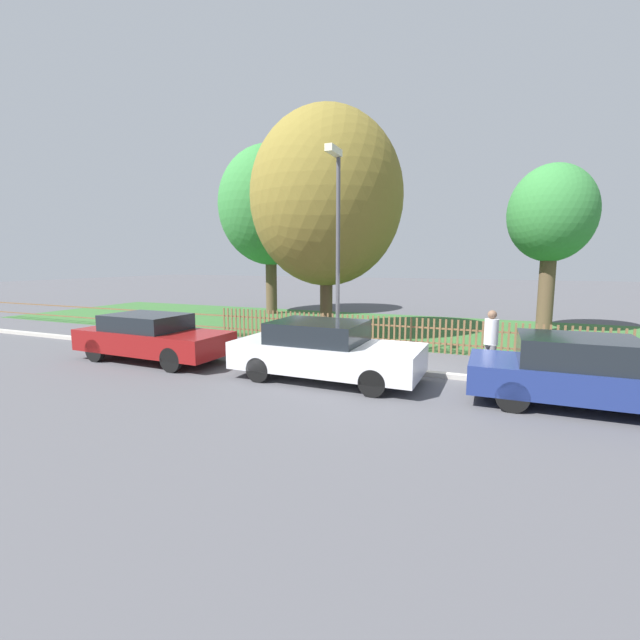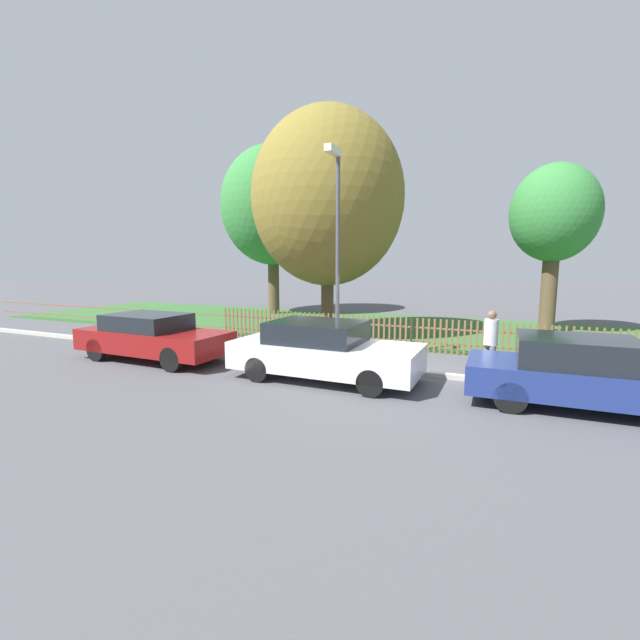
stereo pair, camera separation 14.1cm
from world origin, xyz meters
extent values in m
plane|color=#4C4C51|center=(0.00, 0.00, 0.00)|extent=(120.00, 120.00, 0.00)
cube|color=#B2ADA3|center=(0.00, 0.10, 0.06)|extent=(40.90, 0.20, 0.12)
cube|color=#33602D|center=(0.00, 7.34, 0.01)|extent=(40.90, 8.83, 0.01)
cube|color=brown|center=(0.00, 2.95, 0.30)|extent=(40.90, 0.03, 0.05)
cube|color=brown|center=(0.00, 2.95, 0.76)|extent=(40.90, 0.03, 0.05)
cube|color=brown|center=(-6.95, 2.93, 0.53)|extent=(0.06, 0.03, 1.06)
cube|color=brown|center=(-6.77, 2.93, 0.53)|extent=(0.06, 0.03, 1.06)
cube|color=brown|center=(-6.59, 2.93, 0.53)|extent=(0.06, 0.03, 1.06)
cube|color=brown|center=(-6.42, 2.93, 0.53)|extent=(0.06, 0.03, 1.06)
cube|color=brown|center=(-6.24, 2.93, 0.53)|extent=(0.06, 0.03, 1.06)
cube|color=brown|center=(-6.07, 2.93, 0.53)|extent=(0.06, 0.03, 1.06)
cube|color=brown|center=(-5.89, 2.93, 0.53)|extent=(0.06, 0.03, 1.06)
cube|color=brown|center=(-5.71, 2.93, 0.53)|extent=(0.06, 0.03, 1.06)
cube|color=brown|center=(-5.54, 2.93, 0.53)|extent=(0.06, 0.03, 1.06)
cube|color=brown|center=(-5.36, 2.93, 0.53)|extent=(0.06, 0.03, 1.06)
cube|color=brown|center=(-5.19, 2.93, 0.53)|extent=(0.06, 0.03, 1.06)
cube|color=brown|center=(-5.01, 2.93, 0.53)|extent=(0.06, 0.03, 1.06)
cube|color=brown|center=(-4.84, 2.93, 0.53)|extent=(0.06, 0.03, 1.06)
cube|color=brown|center=(-4.66, 2.93, 0.53)|extent=(0.06, 0.03, 1.06)
cube|color=brown|center=(-4.48, 2.93, 0.53)|extent=(0.06, 0.03, 1.06)
cube|color=brown|center=(-4.31, 2.93, 0.53)|extent=(0.06, 0.03, 1.06)
cube|color=brown|center=(-4.13, 2.93, 0.53)|extent=(0.06, 0.03, 1.06)
cube|color=brown|center=(-3.96, 2.93, 0.53)|extent=(0.06, 0.03, 1.06)
cube|color=brown|center=(-3.78, 2.93, 0.53)|extent=(0.06, 0.03, 1.06)
cube|color=brown|center=(-3.60, 2.93, 0.53)|extent=(0.06, 0.03, 1.06)
cube|color=brown|center=(-3.43, 2.93, 0.53)|extent=(0.06, 0.03, 1.06)
cube|color=brown|center=(-3.25, 2.93, 0.53)|extent=(0.06, 0.03, 1.06)
cube|color=brown|center=(-3.08, 2.93, 0.53)|extent=(0.06, 0.03, 1.06)
cube|color=brown|center=(-2.90, 2.93, 0.53)|extent=(0.06, 0.03, 1.06)
cube|color=brown|center=(-2.73, 2.93, 0.53)|extent=(0.06, 0.03, 1.06)
cube|color=brown|center=(-2.55, 2.93, 0.53)|extent=(0.06, 0.03, 1.06)
cube|color=brown|center=(-2.37, 2.93, 0.53)|extent=(0.06, 0.03, 1.06)
cube|color=brown|center=(-2.20, 2.93, 0.53)|extent=(0.06, 0.03, 1.06)
cube|color=brown|center=(-2.02, 2.93, 0.53)|extent=(0.06, 0.03, 1.06)
cube|color=brown|center=(-1.85, 2.93, 0.53)|extent=(0.06, 0.03, 1.06)
cube|color=brown|center=(-1.67, 2.93, 0.53)|extent=(0.06, 0.03, 1.06)
cube|color=brown|center=(-1.49, 2.93, 0.53)|extent=(0.06, 0.03, 1.06)
cube|color=brown|center=(-1.32, 2.93, 0.53)|extent=(0.06, 0.03, 1.06)
cube|color=brown|center=(-1.14, 2.93, 0.53)|extent=(0.06, 0.03, 1.06)
cube|color=brown|center=(-0.97, 2.93, 0.53)|extent=(0.06, 0.03, 1.06)
cube|color=brown|center=(-0.79, 2.93, 0.53)|extent=(0.06, 0.03, 1.06)
cube|color=brown|center=(-0.62, 2.93, 0.53)|extent=(0.06, 0.03, 1.06)
cube|color=brown|center=(-0.44, 2.93, 0.53)|extent=(0.06, 0.03, 1.06)
cube|color=brown|center=(-0.26, 2.93, 0.53)|extent=(0.06, 0.03, 1.06)
cube|color=brown|center=(-0.09, 2.93, 0.53)|extent=(0.06, 0.03, 1.06)
cube|color=brown|center=(0.09, 2.93, 0.53)|extent=(0.06, 0.03, 1.06)
cube|color=brown|center=(0.26, 2.93, 0.53)|extent=(0.06, 0.03, 1.06)
cube|color=brown|center=(0.44, 2.93, 0.53)|extent=(0.06, 0.03, 1.06)
cube|color=brown|center=(0.62, 2.93, 0.53)|extent=(0.06, 0.03, 1.06)
cube|color=brown|center=(0.79, 2.93, 0.53)|extent=(0.06, 0.03, 1.06)
cube|color=brown|center=(0.97, 2.93, 0.53)|extent=(0.06, 0.03, 1.06)
cube|color=brown|center=(1.14, 2.93, 0.53)|extent=(0.06, 0.03, 1.06)
cube|color=brown|center=(1.32, 2.93, 0.53)|extent=(0.06, 0.03, 1.06)
cube|color=brown|center=(1.49, 2.93, 0.53)|extent=(0.06, 0.03, 1.06)
cube|color=brown|center=(1.67, 2.93, 0.53)|extent=(0.06, 0.03, 1.06)
cube|color=brown|center=(1.85, 2.93, 0.53)|extent=(0.06, 0.03, 1.06)
cube|color=brown|center=(2.02, 2.93, 0.53)|extent=(0.06, 0.03, 1.06)
cube|color=brown|center=(2.20, 2.93, 0.53)|extent=(0.06, 0.03, 1.06)
cube|color=brown|center=(2.37, 2.93, 0.53)|extent=(0.06, 0.03, 1.06)
cube|color=brown|center=(2.55, 2.93, 0.53)|extent=(0.06, 0.03, 1.06)
cube|color=brown|center=(2.73, 2.93, 0.53)|extent=(0.06, 0.03, 1.06)
cube|color=brown|center=(2.90, 2.93, 0.53)|extent=(0.06, 0.03, 1.06)
cube|color=brown|center=(3.08, 2.93, 0.53)|extent=(0.06, 0.03, 1.06)
cube|color=brown|center=(3.25, 2.93, 0.53)|extent=(0.06, 0.03, 1.06)
cube|color=brown|center=(3.43, 2.93, 0.53)|extent=(0.06, 0.03, 1.06)
cube|color=brown|center=(3.60, 2.93, 0.53)|extent=(0.06, 0.03, 1.06)
cube|color=brown|center=(3.78, 2.93, 0.53)|extent=(0.06, 0.03, 1.06)
cube|color=brown|center=(3.96, 2.93, 0.53)|extent=(0.06, 0.03, 1.06)
cube|color=brown|center=(4.13, 2.93, 0.53)|extent=(0.06, 0.03, 1.06)
cube|color=brown|center=(4.31, 2.93, 0.53)|extent=(0.06, 0.03, 1.06)
cube|color=brown|center=(4.48, 2.93, 0.53)|extent=(0.06, 0.03, 1.06)
cube|color=brown|center=(4.66, 2.93, 0.53)|extent=(0.06, 0.03, 1.06)
cube|color=brown|center=(4.84, 2.93, 0.53)|extent=(0.06, 0.03, 1.06)
cube|color=brown|center=(5.01, 2.93, 0.53)|extent=(0.06, 0.03, 1.06)
cube|color=brown|center=(5.19, 2.93, 0.53)|extent=(0.06, 0.03, 1.06)
cube|color=brown|center=(5.36, 2.93, 0.53)|extent=(0.06, 0.03, 1.06)
cube|color=brown|center=(5.54, 2.93, 0.53)|extent=(0.06, 0.03, 1.06)
cube|color=brown|center=(5.71, 2.93, 0.53)|extent=(0.06, 0.03, 1.06)
cube|color=brown|center=(5.89, 2.93, 0.53)|extent=(0.06, 0.03, 1.06)
cube|color=maroon|center=(-6.37, -1.26, 0.57)|extent=(4.54, 1.87, 0.60)
cube|color=black|center=(-6.59, -1.25, 1.10)|extent=(2.20, 1.63, 0.44)
cylinder|color=black|center=(-4.95, -0.50, 0.32)|extent=(0.65, 0.16, 0.65)
cylinder|color=black|center=(-5.00, -2.09, 0.32)|extent=(0.65, 0.16, 0.65)
cylinder|color=black|center=(-7.74, -0.42, 0.32)|extent=(0.65, 0.16, 0.65)
cylinder|color=black|center=(-7.78, -2.01, 0.32)|extent=(0.65, 0.16, 0.65)
cube|color=silver|center=(-1.11, -1.16, 0.57)|extent=(4.47, 1.88, 0.65)
cube|color=black|center=(-1.34, -1.16, 1.14)|extent=(2.15, 1.67, 0.50)
cylinder|color=black|center=(0.27, -0.33, 0.30)|extent=(0.59, 0.15, 0.59)
cylinder|color=black|center=(0.26, -2.02, 0.30)|extent=(0.59, 0.15, 0.59)
cylinder|color=black|center=(-2.48, -0.30, 0.30)|extent=(0.59, 0.15, 0.59)
cylinder|color=black|center=(-2.50, -1.99, 0.30)|extent=(0.59, 0.15, 0.59)
cube|color=navy|center=(4.25, -1.04, 0.54)|extent=(4.34, 1.83, 0.58)
cube|color=black|center=(4.03, -1.05, 1.10)|extent=(2.09, 1.62, 0.54)
cylinder|color=black|center=(2.90, -0.25, 0.30)|extent=(0.60, 0.15, 0.60)
cylinder|color=black|center=(2.93, -1.88, 0.30)|extent=(0.60, 0.15, 0.60)
cylinder|color=black|center=(-2.74, 1.84, 0.27)|extent=(0.54, 0.12, 0.53)
cylinder|color=black|center=(-3.97, 1.89, 0.27)|extent=(0.54, 0.12, 0.53)
ellipsoid|color=gray|center=(-3.36, 1.86, 0.58)|extent=(1.65, 0.80, 0.74)
ellipsoid|color=gray|center=(-2.97, 1.85, 0.78)|extent=(0.41, 0.93, 0.34)
cylinder|color=brown|center=(-8.70, 9.69, 1.99)|extent=(0.59, 0.59, 3.98)
ellipsoid|color=#337A38|center=(-8.70, 9.69, 5.67)|extent=(5.34, 5.34, 6.14)
cylinder|color=brown|center=(-3.41, 4.47, 1.67)|extent=(0.47, 0.47, 3.34)
ellipsoid|color=olive|center=(-3.41, 4.47, 5.09)|extent=(5.54, 5.54, 6.37)
cylinder|color=brown|center=(4.26, 8.49, 1.80)|extent=(0.59, 0.59, 3.61)
ellipsoid|color=#337A38|center=(4.26, 8.49, 4.62)|extent=(3.20, 3.20, 3.68)
cylinder|color=slate|center=(2.40, 0.82, 0.40)|extent=(0.15, 0.15, 0.79)
cylinder|color=slate|center=(2.52, 0.62, 0.40)|extent=(0.15, 0.15, 0.79)
cylinder|color=silver|center=(2.46, 0.72, 1.10)|extent=(0.45, 0.45, 0.63)
sphere|color=brown|center=(2.46, 0.72, 1.52)|extent=(0.21, 0.21, 0.21)
cylinder|color=#47474C|center=(-1.50, 0.61, 2.75)|extent=(0.11, 0.11, 5.51)
cube|color=beige|center=(-1.50, 0.26, 5.61)|extent=(0.20, 0.76, 0.18)
camera|label=1|loc=(2.62, -10.37, 2.81)|focal=24.00mm
camera|label=2|loc=(2.75, -10.31, 2.81)|focal=24.00mm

